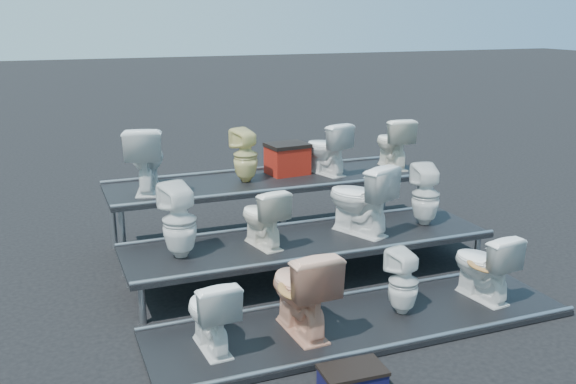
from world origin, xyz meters
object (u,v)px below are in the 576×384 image
object	(u,v)px
toilet_2	(403,282)
toilet_8	(146,159)
toilet_9	(245,155)
toilet_11	(393,143)
step_stool	(352,382)
toilet_3	(483,265)
toilet_6	(359,198)
toilet_1	(301,289)
toilet_0	(210,313)
toilet_5	(262,217)
toilet_4	(179,221)
red_crate	(287,160)
toilet_10	(326,148)
toilet_7	(426,195)

from	to	relation	value
toilet_2	toilet_8	xyz separation A→B (m)	(-2.05, 2.60, 0.87)
toilet_9	toilet_8	bearing A→B (deg)	-19.10
toilet_9	toilet_11	bearing A→B (deg)	160.90
toilet_8	step_stool	world-z (taller)	toilet_8
toilet_3	toilet_6	xyz separation A→B (m)	(-0.78, 1.30, 0.45)
toilet_3	toilet_2	bearing A→B (deg)	-7.19
toilet_1	toilet_9	world-z (taller)	toilet_9
toilet_6	toilet_11	size ratio (longest dim) A/B	1.19
toilet_0	step_stool	bearing A→B (deg)	128.73
toilet_5	toilet_0	bearing A→B (deg)	42.93
toilet_11	step_stool	size ratio (longest dim) A/B	1.41
toilet_0	toilet_3	bearing A→B (deg)	176.27
toilet_4	toilet_8	size ratio (longest dim) A/B	0.99
toilet_8	red_crate	bearing A→B (deg)	-159.72
toilet_10	toilet_9	bearing A→B (deg)	-15.55
toilet_8	toilet_5	bearing A→B (deg)	142.83
toilet_9	toilet_11	distance (m)	2.15
toilet_5	step_stool	world-z (taller)	toilet_5
red_crate	toilet_1	bearing A→B (deg)	-115.28
toilet_7	toilet_9	distance (m)	2.31
toilet_7	toilet_9	xyz separation A→B (m)	(-1.87, 1.30, 0.37)
toilet_1	toilet_8	bearing A→B (deg)	-72.77
toilet_11	red_crate	bearing A→B (deg)	-2.47
toilet_0	toilet_10	distance (m)	3.57
toilet_7	toilet_6	bearing A→B (deg)	11.04
toilet_6	toilet_9	distance (m)	1.65
toilet_8	toilet_0	bearing A→B (deg)	106.38
toilet_6	toilet_4	bearing A→B (deg)	-23.16
toilet_6	toilet_8	xyz separation A→B (m)	(-2.22, 1.30, 0.38)
toilet_1	toilet_3	bearing A→B (deg)	177.09
toilet_0	toilet_1	distance (m)	0.87
toilet_1	red_crate	size ratio (longest dim) A/B	1.67
toilet_2	toilet_8	world-z (taller)	toilet_8
toilet_4	toilet_9	world-z (taller)	toilet_9
toilet_7	red_crate	world-z (taller)	red_crate
toilet_9	toilet_10	world-z (taller)	toilet_10
toilet_8	toilet_9	xyz separation A→B (m)	(1.26, 0.00, -0.06)
toilet_6	red_crate	bearing A→B (deg)	-101.25
toilet_0	toilet_3	size ratio (longest dim) A/B	0.94
toilet_0	step_stool	distance (m)	1.38
toilet_9	red_crate	xyz separation A→B (m)	(0.65, 0.20, -0.16)
toilet_5	red_crate	distance (m)	1.75
toilet_0	toilet_1	world-z (taller)	toilet_1
toilet_0	red_crate	size ratio (longest dim) A/B	1.36
toilet_8	toilet_7	bearing A→B (deg)	171.83
toilet_4	toilet_8	distance (m)	1.37
toilet_2	toilet_9	bearing A→B (deg)	-85.34
toilet_11	toilet_8	bearing A→B (deg)	4.94
toilet_1	toilet_2	world-z (taller)	toilet_1
toilet_2	toilet_11	distance (m)	3.05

